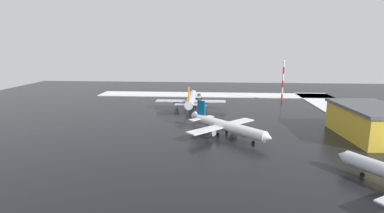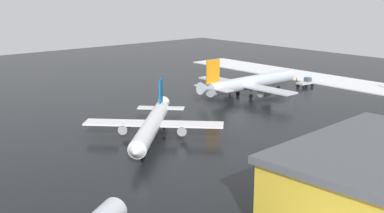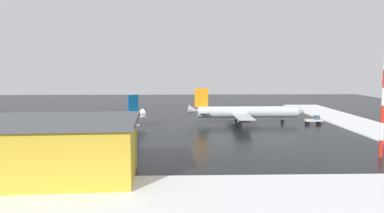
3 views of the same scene
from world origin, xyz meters
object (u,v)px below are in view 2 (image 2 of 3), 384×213
airplane_parked_portside (250,83)px  pushback_tug (306,82)px  airplane_foreground_jet (152,125)px  ground_crew_mid_apron (297,80)px  ground_crew_near_tug (230,89)px  cargo_hangar (374,183)px

airplane_parked_portside → pushback_tug: size_ratio=7.06×
airplane_foreground_jet → ground_crew_mid_apron: size_ratio=13.34×
pushback_tug → ground_crew_mid_apron: size_ratio=2.77×
airplane_foreground_jet → ground_crew_near_tug: airplane_foreground_jet is taller
pushback_tug → cargo_hangar: 74.72m
cargo_hangar → airplane_foreground_jet: bearing=88.9°
airplane_parked_portside → cargo_hangar: bearing=-126.0°
airplane_foreground_jet → pushback_tug: size_ratio=4.81×
ground_crew_near_tug → airplane_foreground_jet: bearing=-70.1°
ground_crew_mid_apron → ground_crew_near_tug: (-22.54, 3.01, 0.00)m
pushback_tug → ground_crew_near_tug: pushback_tug is taller
ground_crew_near_tug → cargo_hangar: size_ratio=0.07×
airplane_foreground_jet → cargo_hangar: 38.96m
ground_crew_mid_apron → cargo_hangar: bearing=-127.5°
ground_crew_near_tug → ground_crew_mid_apron: bearing=75.9°
airplane_foreground_jet → ground_crew_near_tug: (36.96, 18.36, -1.87)m
cargo_hangar → pushback_tug: bearing=38.3°
ground_crew_mid_apron → cargo_hangar: (-58.00, -54.25, 3.47)m
cargo_hangar → ground_crew_near_tug: bearing=54.9°
airplane_foreground_jet → ground_crew_mid_apron: bearing=150.0°
ground_crew_mid_apron → ground_crew_near_tug: same height
airplane_parked_portside → airplane_foreground_jet: 40.42m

